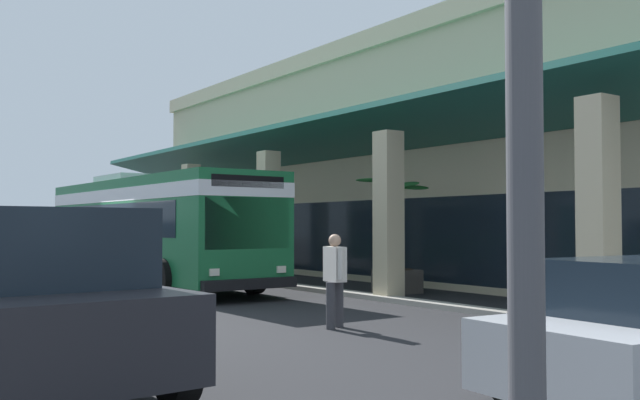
# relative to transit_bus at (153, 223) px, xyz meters

# --- Properties ---
(ground) EXTENTS (120.00, 120.00, 0.00)m
(ground) POSITION_rel_transit_bus_xyz_m (0.55, 6.56, -1.85)
(ground) COLOR #262628
(curb_strip) EXTENTS (34.37, 0.50, 0.12)m
(curb_strip) POSITION_rel_transit_bus_xyz_m (1.08, 3.08, -1.79)
(curb_strip) COLOR #9E998E
(curb_strip) RESTS_ON ground
(plaza_building) EXTENTS (28.94, 16.44, 8.03)m
(plaza_building) POSITION_rel_transit_bus_xyz_m (1.08, 12.71, 2.17)
(plaza_building) COLOR #C6B793
(plaza_building) RESTS_ON ground
(transit_bus) EXTENTS (11.27, 3.02, 3.34)m
(transit_bus) POSITION_rel_transit_bus_xyz_m (0.00, 0.00, 0.00)
(transit_bus) COLOR #196638
(transit_bus) RESTS_ON ground
(parked_suv_charcoal) EXTENTS (4.92, 2.42, 1.97)m
(parked_suv_charcoal) POSITION_rel_transit_bus_xyz_m (11.79, -6.08, -0.84)
(parked_suv_charcoal) COLOR #232328
(parked_suv_charcoal) RESTS_ON ground
(pedestrian) EXTENTS (0.65, 0.44, 1.64)m
(pedestrian) POSITION_rel_transit_bus_xyz_m (9.94, -0.55, -0.93)
(pedestrian) COLOR #38383D
(pedestrian) RESTS_ON ground
(potted_palm) EXTENTS (1.71, 2.11, 3.09)m
(potted_palm) POSITION_rel_transit_bus_xyz_m (5.61, 4.60, -1.16)
(potted_palm) COLOR #4C4742
(potted_palm) RESTS_ON ground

